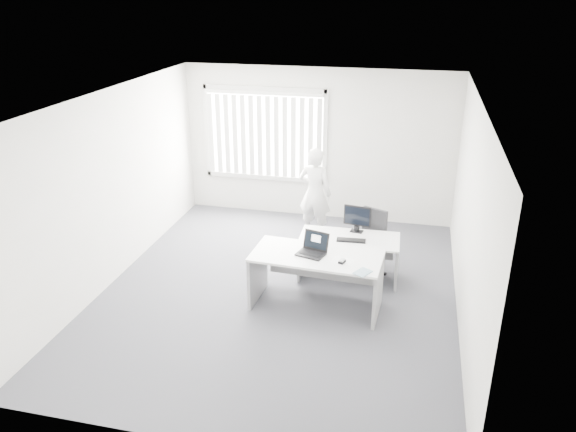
% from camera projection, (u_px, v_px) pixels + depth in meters
% --- Properties ---
extents(ground, '(6.00, 6.00, 0.00)m').
position_uv_depth(ground, '(279.00, 292.00, 8.15)').
color(ground, '#4D4F55').
rests_on(ground, ground).
extents(wall_back, '(5.00, 0.02, 2.80)m').
position_uv_depth(wall_back, '(318.00, 145.00, 10.30)').
color(wall_back, silver).
rests_on(wall_back, ground).
extents(wall_front, '(5.00, 0.02, 2.80)m').
position_uv_depth(wall_front, '(195.00, 322.00, 4.91)').
color(wall_front, silver).
rests_on(wall_front, ground).
extents(wall_left, '(0.02, 6.00, 2.80)m').
position_uv_depth(wall_left, '(111.00, 188.00, 8.13)').
color(wall_left, silver).
rests_on(wall_left, ground).
extents(wall_right, '(0.02, 6.00, 2.80)m').
position_uv_depth(wall_right, '(470.00, 218.00, 7.08)').
color(wall_right, silver).
rests_on(wall_right, ground).
extents(ceiling, '(5.00, 6.00, 0.02)m').
position_uv_depth(ceiling, '(277.00, 99.00, 7.07)').
color(ceiling, white).
rests_on(ceiling, wall_back).
extents(window, '(2.32, 0.06, 1.76)m').
position_uv_depth(window, '(265.00, 134.00, 10.42)').
color(window, beige).
rests_on(window, wall_back).
extents(blinds, '(2.20, 0.10, 1.50)m').
position_uv_depth(blinds, '(264.00, 137.00, 10.38)').
color(blinds, white).
rests_on(blinds, wall_back).
extents(desk_near, '(1.78, 0.91, 0.79)m').
position_uv_depth(desk_near, '(316.00, 269.00, 7.58)').
color(desk_near, white).
rests_on(desk_near, ground).
extents(desk_far, '(1.49, 0.74, 0.67)m').
position_uv_depth(desk_far, '(349.00, 249.00, 8.36)').
color(desk_far, white).
rests_on(desk_far, ground).
extents(office_chair, '(0.72, 0.72, 0.97)m').
position_uv_depth(office_chair, '(369.00, 252.00, 8.68)').
color(office_chair, black).
rests_on(office_chair, ground).
extents(person, '(0.66, 0.51, 1.61)m').
position_uv_depth(person, '(315.00, 193.00, 9.65)').
color(person, white).
rests_on(person, ground).
extents(laptop, '(0.44, 0.41, 0.28)m').
position_uv_depth(laptop, '(311.00, 245.00, 7.43)').
color(laptop, black).
rests_on(laptop, desk_near).
extents(paper_sheet, '(0.32, 0.25, 0.00)m').
position_uv_depth(paper_sheet, '(343.00, 261.00, 7.32)').
color(paper_sheet, white).
rests_on(paper_sheet, desk_near).
extents(mouse, '(0.09, 0.12, 0.05)m').
position_uv_depth(mouse, '(342.00, 261.00, 7.27)').
color(mouse, silver).
rests_on(mouse, paper_sheet).
extents(booklet, '(0.25, 0.27, 0.01)m').
position_uv_depth(booklet, '(363.00, 272.00, 7.03)').
color(booklet, silver).
rests_on(booklet, desk_near).
extents(keyboard, '(0.43, 0.17, 0.02)m').
position_uv_depth(keyboard, '(351.00, 240.00, 8.18)').
color(keyboard, black).
rests_on(keyboard, desk_far).
extents(monitor, '(0.43, 0.19, 0.41)m').
position_uv_depth(monitor, '(357.00, 219.00, 8.41)').
color(monitor, black).
rests_on(monitor, desk_far).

